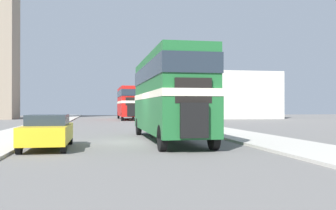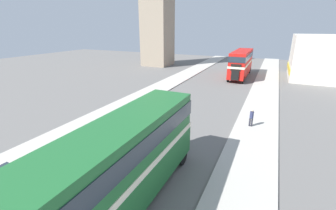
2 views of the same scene
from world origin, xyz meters
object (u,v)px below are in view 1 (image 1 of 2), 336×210
Objects in this scene: double_decker_bus at (168,91)px; car_parked_near at (48,131)px; pedestrian_walking at (192,116)px; bus_distant at (128,101)px.

car_parked_near is at bearing -155.34° from double_decker_bus.
pedestrian_walking is at bearing 69.91° from double_decker_bus.
car_parked_near is 2.88× the size of pedestrian_walking.
bus_distant is 2.49× the size of car_parked_near.
double_decker_bus is 32.72m from bus_distant.
bus_distant is 7.18× the size of pedestrian_walking.
double_decker_bus is 6.62m from car_parked_near.
double_decker_bus reaches higher than car_parked_near.
double_decker_bus is 12.89m from pedestrian_walking.
bus_distant is at bearing 79.97° from car_parked_near.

